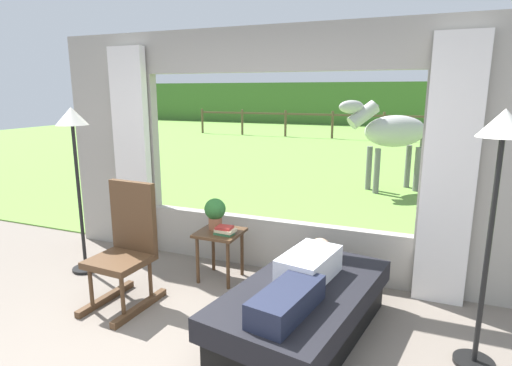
{
  "coord_description": "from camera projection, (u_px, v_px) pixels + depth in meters",
  "views": [
    {
      "loc": [
        1.45,
        -1.82,
        1.91
      ],
      "look_at": [
        0.0,
        1.8,
        1.05
      ],
      "focal_mm": 29.19,
      "sensor_mm": 36.0,
      "label": 1
    }
  ],
  "objects": [
    {
      "name": "rocking_chair",
      "position": [
        127.0,
        246.0,
        3.76
      ],
      "size": [
        0.51,
        0.71,
        1.12
      ],
      "rotation": [
        0.0,
        0.0,
        -0.06
      ],
      "color": "#4C331E",
      "rests_on": "ground_plane"
    },
    {
      "name": "side_table",
      "position": [
        220.0,
        240.0,
        4.25
      ],
      "size": [
        0.44,
        0.44,
        0.52
      ],
      "color": "#4C331E",
      "rests_on": "ground_plane"
    },
    {
      "name": "reclining_person",
      "position": [
        303.0,
        276.0,
        3.2
      ],
      "size": [
        0.44,
        1.43,
        0.22
      ],
      "rotation": [
        0.0,
        0.0,
        -0.18
      ],
      "color": "silver",
      "rests_on": "recliner_sofa"
    },
    {
      "name": "floor_lamp_right",
      "position": [
        499.0,
        163.0,
        2.67
      ],
      "size": [
        0.32,
        0.32,
        1.81
      ],
      "color": "black",
      "rests_on": "ground_plane"
    },
    {
      "name": "horse",
      "position": [
        391.0,
        132.0,
        7.86
      ],
      "size": [
        1.69,
        1.3,
        1.73
      ],
      "rotation": [
        0.0,
        0.0,
        2.16
      ],
      "color": "#B2B2AD",
      "rests_on": "outdoor_pasture_lawn"
    },
    {
      "name": "curtain_panel_right",
      "position": [
        449.0,
        174.0,
        3.63
      ],
      "size": [
        0.44,
        0.1,
        2.4
      ],
      "primitive_type": "cube",
      "color": "silver",
      "rests_on": "ground_plane"
    },
    {
      "name": "book_stack",
      "position": [
        225.0,
        230.0,
        4.13
      ],
      "size": [
        0.2,
        0.16,
        0.08
      ],
      "color": "#337247",
      "rests_on": "side_table"
    },
    {
      "name": "curtain_panel_left",
      "position": [
        132.0,
        153.0,
        4.86
      ],
      "size": [
        0.44,
        0.1,
        2.4
      ],
      "primitive_type": "cube",
      "color": "silver",
      "rests_on": "ground_plane"
    },
    {
      "name": "back_wall_with_window",
      "position": [
        272.0,
        156.0,
        4.37
      ],
      "size": [
        5.2,
        0.12,
        2.55
      ],
      "color": "#9E998E",
      "rests_on": "ground_plane"
    },
    {
      "name": "potted_plant",
      "position": [
        215.0,
        212.0,
        4.27
      ],
      "size": [
        0.22,
        0.22,
        0.32
      ],
      "color": "#9E6042",
      "rests_on": "side_table"
    },
    {
      "name": "pasture_fence_line",
      "position": [
        384.0,
        122.0,
        16.12
      ],
      "size": [
        16.1,
        0.1,
        1.1
      ],
      "color": "brown",
      "rests_on": "outdoor_pasture_lawn"
    },
    {
      "name": "pasture_tree",
      "position": [
        461.0,
        106.0,
        10.65
      ],
      "size": [
        0.91,
        1.31,
        3.42
      ],
      "color": "#4C3823",
      "rests_on": "outdoor_pasture_lawn"
    },
    {
      "name": "floor_lamp_left",
      "position": [
        74.0,
        141.0,
        4.24
      ],
      "size": [
        0.32,
        0.32,
        1.76
      ],
      "color": "black",
      "rests_on": "ground_plane"
    },
    {
      "name": "outdoor_pasture_lawn",
      "position": [
        377.0,
        147.0,
        14.51
      ],
      "size": [
        36.0,
        21.68,
        0.02
      ],
      "primitive_type": "cube",
      "color": "olive",
      "rests_on": "ground_plane"
    },
    {
      "name": "recliner_sofa",
      "position": [
        303.0,
        309.0,
        3.31
      ],
      "size": [
        1.19,
        1.83,
        0.42
      ],
      "rotation": [
        0.0,
        0.0,
        -0.18
      ],
      "color": "black",
      "rests_on": "ground_plane"
    },
    {
      "name": "distant_hill_ridge",
      "position": [
        398.0,
        104.0,
        23.17
      ],
      "size": [
        36.0,
        2.0,
        2.4
      ],
      "primitive_type": "cube",
      "color": "#436E30",
      "rests_on": "ground_plane"
    }
  ]
}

